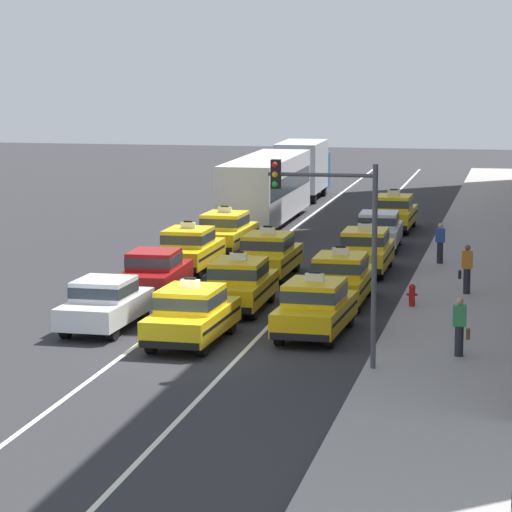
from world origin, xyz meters
name	(u,v)px	position (x,y,z in m)	size (l,w,h in m)	color
ground_plane	(184,354)	(0.00, 0.00, 0.00)	(160.00, 160.00, 0.00)	#2B2B2D
lane_stripe_left_center	(265,249)	(-1.60, 20.00, 0.00)	(0.14, 80.00, 0.01)	silver
lane_stripe_center_right	(340,252)	(1.60, 20.00, 0.00)	(0.14, 80.00, 0.01)	silver
sidewalk_curb	(470,273)	(7.20, 15.00, 0.07)	(4.00, 90.00, 0.15)	#9E9993
sedan_left_nearest	(105,302)	(-3.14, 2.67, 0.85)	(1.90, 4.36, 1.58)	black
sedan_left_second	(154,272)	(-3.23, 8.54, 0.85)	(1.87, 4.34, 1.58)	black
taxi_left_third	(189,249)	(-3.36, 13.84, 0.88)	(1.85, 4.57, 1.96)	black
taxi_left_fourth	(225,231)	(-3.11, 19.02, 0.88)	(1.96, 4.62, 1.96)	black
bus_left_fifth	(266,186)	(-3.22, 28.38, 1.82)	(2.53, 11.20, 3.22)	black
box_truck_left_sixth	(303,167)	(-3.29, 39.69, 1.78)	(2.37, 6.99, 3.27)	black
taxi_center_nearest	(191,314)	(-0.10, 1.32, 0.88)	(1.96, 4.62, 1.96)	black
taxi_center_second	(239,283)	(0.16, 6.60, 0.88)	(1.85, 4.57, 1.96)	black
taxi_center_third	(268,254)	(-0.12, 12.99, 0.88)	(1.87, 4.58, 1.96)	black
taxi_right_nearest	(315,307)	(3.22, 3.08, 0.88)	(1.99, 4.63, 1.96)	black
taxi_right_second	(341,278)	(3.24, 8.38, 0.88)	(1.84, 4.57, 1.96)	black
taxi_right_third	(365,250)	(3.27, 14.84, 0.88)	(1.85, 4.57, 1.96)	black
sedan_right_fourth	(379,229)	(3.08, 21.10, 0.85)	(1.89, 4.35, 1.58)	black
taxi_right_fifth	(394,212)	(3.09, 27.15, 0.88)	(1.86, 4.58, 1.96)	black
pedestrian_near_crosswalk	(467,269)	(7.30, 10.27, 1.00)	(0.47, 0.24, 1.69)	#23232D
pedestrian_mid_block	(460,327)	(7.59, 0.59, 0.96)	(0.47, 0.24, 1.62)	#23232D
pedestrian_by_storefront	(440,243)	(5.95, 16.78, 0.95)	(0.36, 0.24, 1.58)	#23232D
fire_hydrant	(412,294)	(5.68, 7.63, 0.55)	(0.36, 0.22, 0.73)	red
traffic_light_pole	(338,228)	(4.49, -1.29, 3.82)	(2.87, 0.33, 5.58)	#47474C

